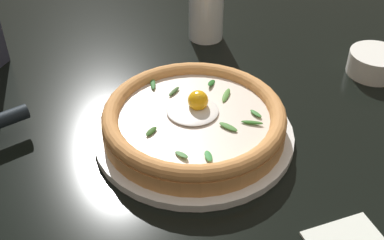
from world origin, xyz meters
TOP-DOWN VIEW (x-y plane):
  - ground_plane at (0.00, 0.00)m, footprint 2.40×2.40m
  - pizza_plate at (-0.00, -0.01)m, footprint 0.29×0.29m
  - pizza at (-0.00, -0.01)m, footprint 0.27×0.27m
  - side_bowl at (0.24, 0.26)m, footprint 0.09×0.09m
  - drinking_glass at (-0.08, 0.29)m, footprint 0.07×0.07m

SIDE VIEW (x-z plane):
  - ground_plane at x=0.00m, z-range -0.03..0.00m
  - pizza_plate at x=0.00m, z-range 0.00..0.01m
  - side_bowl at x=0.24m, z-range 0.00..0.04m
  - pizza at x=0.00m, z-range 0.00..0.06m
  - drinking_glass at x=-0.08m, z-range -0.01..0.11m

